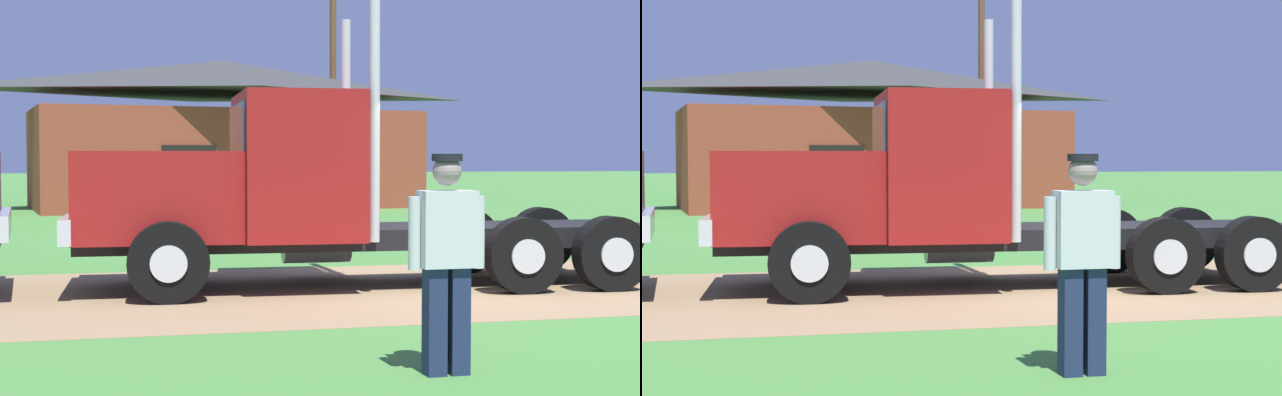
# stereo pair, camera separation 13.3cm
# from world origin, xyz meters

# --- Properties ---
(ground_plane) EXTENTS (200.00, 200.00, 0.00)m
(ground_plane) POSITION_xyz_m (0.00, 0.00, 0.00)
(ground_plane) COLOR #48863A
(dirt_track) EXTENTS (120.00, 5.33, 0.01)m
(dirt_track) POSITION_xyz_m (0.00, 0.00, 0.00)
(dirt_track) COLOR #9A7B56
(dirt_track) RESTS_ON ground_plane
(truck_foreground_white) EXTENTS (8.26, 2.87, 3.83)m
(truck_foreground_white) POSITION_xyz_m (-2.32, 0.51, 1.24)
(truck_foreground_white) COLOR black
(truck_foreground_white) RESTS_ON ground_plane
(visitor_standing_near) EXTENTS (0.66, 0.27, 1.82)m
(visitor_standing_near) POSITION_xyz_m (-1.97, -4.84, 1.01)
(visitor_standing_near) COLOR silver
(visitor_standing_near) RESTS_ON ground_plane
(shed_building) EXTENTS (14.74, 8.39, 5.30)m
(shed_building) POSITION_xyz_m (-0.62, 21.45, 2.56)
(shed_building) COLOR brown
(shed_building) RESTS_ON ground_plane
(utility_pole_far) EXTENTS (1.77, 1.53, 9.10)m
(utility_pole_far) POSITION_xyz_m (4.07, 24.02, 4.81)
(utility_pole_far) COLOR brown
(utility_pole_far) RESTS_ON ground_plane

